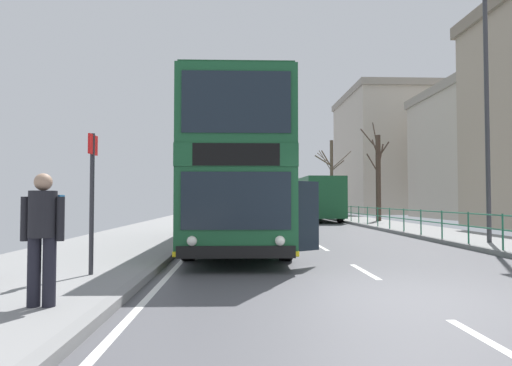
# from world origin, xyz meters

# --- Properties ---
(ground) EXTENTS (15.80, 140.00, 0.20)m
(ground) POSITION_xyz_m (-0.72, -0.00, 0.04)
(ground) COLOR #4D4D53
(double_decker_bus_main) EXTENTS (3.18, 11.03, 4.31)m
(double_decker_bus_main) POSITION_xyz_m (-2.59, 7.66, 2.26)
(double_decker_bus_main) COLOR #19512D
(double_decker_bus_main) RESTS_ON ground
(background_bus_far_lane) EXTENTS (2.77, 10.70, 2.96)m
(background_bus_far_lane) POSITION_xyz_m (2.78, 26.20, 1.63)
(background_bus_far_lane) COLOR #19512D
(background_bus_far_lane) RESTS_ON ground
(pedestrian_railing_far_kerb) EXTENTS (0.05, 32.71, 0.97)m
(pedestrian_railing_far_kerb) POSITION_xyz_m (4.45, 16.06, 0.79)
(pedestrian_railing_far_kerb) COLOR #236B4C
(pedestrian_railing_far_kerb) RESTS_ON ground
(pedestrian_with_backpack) EXTENTS (0.54, 0.52, 1.67)m
(pedestrian_with_backpack) POSITION_xyz_m (-5.05, -0.87, 1.11)
(pedestrian_with_backpack) COLOR black
(pedestrian_with_backpack) RESTS_ON ground
(bus_stop_sign_near) EXTENTS (0.08, 0.44, 2.53)m
(bus_stop_sign_near) POSITION_xyz_m (-5.22, 1.56, 1.70)
(bus_stop_sign_near) COLOR #2D2D33
(bus_stop_sign_near) RESTS_ON ground
(street_lamp_far_side) EXTENTS (0.28, 0.60, 8.75)m
(street_lamp_far_side) POSITION_xyz_m (5.28, 7.31, 5.14)
(street_lamp_far_side) COLOR #38383D
(street_lamp_far_side) RESTS_ON ground
(bare_tree_far_00) EXTENTS (1.62, 2.05, 6.51)m
(bare_tree_far_00) POSITION_xyz_m (6.37, 22.13, 3.10)
(bare_tree_far_00) COLOR #423328
(bare_tree_far_00) RESTS_ON ground
(bare_tree_far_01) EXTENTS (3.29, 2.33, 6.41)m
(bare_tree_far_01) POSITION_xyz_m (5.33, 31.69, 3.54)
(bare_tree_far_01) COLOR brown
(bare_tree_far_01) RESTS_ON ground
(background_building_00) EXTENTS (9.38, 11.04, 10.44)m
(background_building_00) POSITION_xyz_m (17.32, 28.79, 5.24)
(background_building_00) COLOR #B2A899
(background_building_00) RESTS_ON ground
(background_building_02) EXTENTS (9.44, 14.36, 13.59)m
(background_building_02) POSITION_xyz_m (14.25, 44.47, 6.82)
(background_building_02) COLOR #B2A899
(background_building_02) RESTS_ON ground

